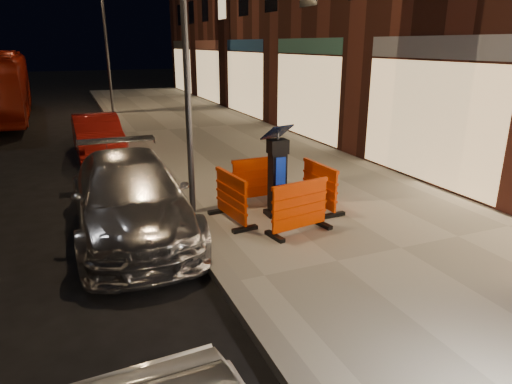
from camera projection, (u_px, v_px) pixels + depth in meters
name	position (u px, v px, depth m)	size (l,w,h in m)	color
ground_plane	(231.00, 292.00, 6.53)	(120.00, 120.00, 0.00)	black
sidewalk	(401.00, 252.00, 7.60)	(6.00, 60.00, 0.15)	gray
kerb	(231.00, 287.00, 6.51)	(0.30, 60.00, 0.15)	slate
parking_kiosk	(277.00, 174.00, 8.79)	(0.53, 0.53, 1.69)	black
barrier_front	(300.00, 207.00, 8.07)	(1.21, 0.50, 0.94)	#E63700
barrier_back	(258.00, 179.00, 9.74)	(1.21, 0.50, 0.94)	#E63700
barrier_kerbside	(231.00, 198.00, 8.55)	(1.21, 0.50, 0.94)	#E63700
barrier_bldgside	(319.00, 186.00, 9.25)	(1.21, 0.50, 0.94)	#E63700
car_silver	(134.00, 233.00, 8.56)	(1.99, 4.90, 1.42)	#ADADB2
car_red	(100.00, 155.00, 14.47)	(1.34, 3.85, 1.27)	#A21812
bus_doubledecker	(0.00, 119.00, 21.29)	(2.59, 11.05, 3.08)	maroon
street_lamp_mid	(186.00, 57.00, 8.28)	(0.12, 0.12, 6.00)	#3F3F44
street_lamp_far	(107.00, 49.00, 21.44)	(0.12, 0.12, 6.00)	#3F3F44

